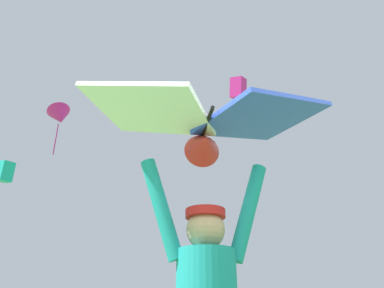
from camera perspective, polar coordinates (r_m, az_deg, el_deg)
held_stunt_kite at (r=2.41m, az=2.12°, el=3.21°), size 1.64×0.91×0.39m
distant_kite_magenta_low_left at (r=22.98m, az=7.16°, el=8.58°), size 1.10×1.43×1.53m
distant_kite_magenta_mid_left at (r=14.85m, az=-19.79°, el=4.02°), size 1.08×1.02×2.13m
distant_kite_teal_overhead_distant at (r=21.73m, az=-26.98°, el=-3.83°), size 0.99×1.06×1.18m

